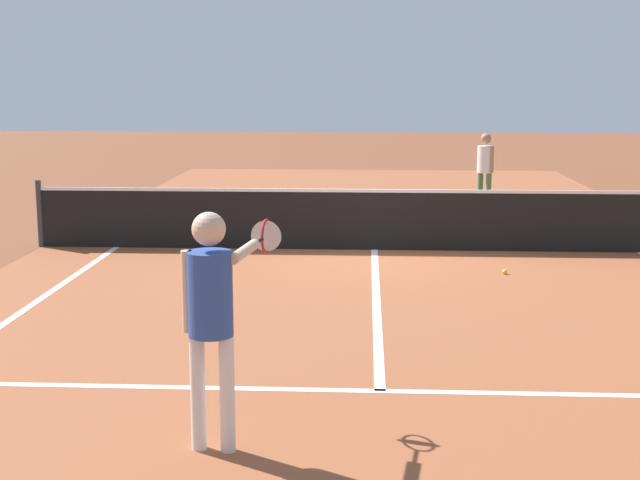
# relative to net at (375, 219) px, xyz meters

# --- Properties ---
(ground_plane) EXTENTS (60.00, 60.00, 0.00)m
(ground_plane) POSITION_rel_net_xyz_m (0.00, 0.00, -0.49)
(ground_plane) COLOR brown
(court_surface_inbounds) EXTENTS (10.62, 24.40, 0.00)m
(court_surface_inbounds) POSITION_rel_net_xyz_m (0.00, 0.00, -0.49)
(court_surface_inbounds) COLOR #9E5433
(court_surface_inbounds) RESTS_ON ground_plane
(line_service_near) EXTENTS (8.22, 0.10, 0.01)m
(line_service_near) POSITION_rel_net_xyz_m (0.00, -6.40, -0.49)
(line_service_near) COLOR white
(line_service_near) RESTS_ON ground_plane
(line_center_service) EXTENTS (0.10, 6.40, 0.01)m
(line_center_service) POSITION_rel_net_xyz_m (0.00, -3.20, -0.49)
(line_center_service) COLOR white
(line_center_service) RESTS_ON ground_plane
(net) EXTENTS (10.75, 0.09, 1.07)m
(net) POSITION_rel_net_xyz_m (0.00, 0.00, 0.00)
(net) COLOR #33383D
(net) RESTS_ON ground_plane
(player_near) EXTENTS (0.63, 1.21, 1.76)m
(player_near) POSITION_rel_net_xyz_m (-1.22, -7.67, 0.61)
(player_near) COLOR white
(player_near) RESTS_ON ground_plane
(player_far) EXTENTS (0.32, 0.34, 1.57)m
(player_far) POSITION_rel_net_xyz_m (2.26, 4.31, 0.46)
(player_far) COLOR #3F7247
(player_far) RESTS_ON ground_plane
(tennis_ball_near_net) EXTENTS (0.07, 0.07, 0.07)m
(tennis_ball_near_net) POSITION_rel_net_xyz_m (1.78, -1.66, -0.46)
(tennis_ball_near_net) COLOR #CCE033
(tennis_ball_near_net) RESTS_ON ground_plane
(tennis_ball_mid_court) EXTENTS (0.07, 0.07, 0.07)m
(tennis_ball_mid_court) POSITION_rel_net_xyz_m (-1.74, -4.62, -0.46)
(tennis_ball_mid_court) COLOR #CCE033
(tennis_ball_mid_court) RESTS_ON ground_plane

